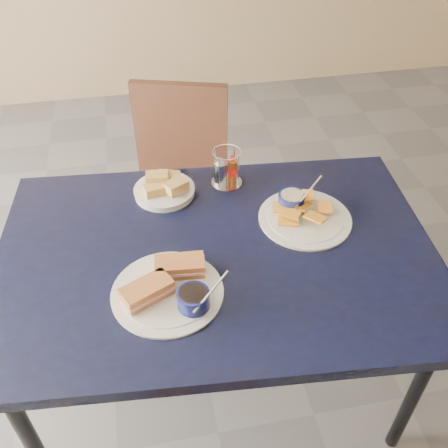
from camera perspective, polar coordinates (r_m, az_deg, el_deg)
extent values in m
plane|color=#56575C|center=(2.17, -2.22, -15.45)|extent=(6.00, 6.00, 0.00)
cube|color=black|center=(1.54, -0.81, -3.62)|extent=(1.42, 1.01, 0.04)
cylinder|color=black|center=(1.80, 21.07, -17.34)|extent=(0.04, 0.04, 0.71)
cylinder|color=black|center=(2.09, -18.62, -6.05)|extent=(0.04, 0.04, 0.71)
cylinder|color=black|center=(2.19, 12.71, -1.88)|extent=(0.04, 0.04, 0.71)
cube|color=black|center=(2.26, -5.37, 3.23)|extent=(0.51, 0.50, 0.04)
cylinder|color=black|center=(2.29, -8.74, -4.14)|extent=(0.04, 0.04, 0.41)
cylinder|color=black|center=(2.31, -0.37, -3.04)|extent=(0.04, 0.04, 0.41)
cylinder|color=black|center=(2.52, -9.31, 0.94)|extent=(0.04, 0.04, 0.41)
cylinder|color=black|center=(2.54, -1.72, 1.90)|extent=(0.04, 0.04, 0.41)
cube|color=black|center=(2.28, -6.31, 10.70)|extent=(0.41, 0.16, 0.44)
cylinder|color=white|center=(1.42, -6.48, -7.76)|extent=(0.32, 0.32, 0.01)
cylinder|color=white|center=(1.41, -6.50, -7.62)|extent=(0.26, 0.26, 0.00)
cube|color=#B97442|center=(1.39, -8.80, -7.56)|extent=(0.16, 0.12, 0.04)
cube|color=tan|center=(1.39, -8.78, -7.68)|extent=(0.16, 0.13, 0.01)
cube|color=#B97442|center=(1.44, -5.07, -4.83)|extent=(0.15, 0.08, 0.04)
cube|color=tan|center=(1.44, -5.06, -4.95)|extent=(0.15, 0.09, 0.01)
cylinder|color=#0B0E3D|center=(1.35, -3.52, -8.56)|extent=(0.09, 0.09, 0.05)
cylinder|color=black|center=(1.34, -3.55, -8.12)|extent=(0.08, 0.08, 0.01)
cylinder|color=silver|center=(1.31, -1.51, -7.73)|extent=(0.11, 0.07, 0.08)
cylinder|color=white|center=(1.65, 9.22, 0.64)|extent=(0.30, 0.30, 0.01)
cylinder|color=white|center=(1.65, 9.24, 0.79)|extent=(0.25, 0.25, 0.00)
cube|color=gold|center=(1.62, 7.36, 0.28)|extent=(0.08, 0.06, 0.02)
cube|color=gold|center=(1.65, 7.34, 1.49)|extent=(0.08, 0.07, 0.01)
cube|color=gold|center=(1.65, 6.71, 1.74)|extent=(0.07, 0.06, 0.02)
cube|color=gold|center=(1.66, 9.02, 1.91)|extent=(0.08, 0.08, 0.02)
cube|color=gold|center=(1.66, 11.41, 1.89)|extent=(0.06, 0.07, 0.01)
cube|color=gold|center=(1.62, 7.56, 1.23)|extent=(0.08, 0.07, 0.01)
cube|color=gold|center=(1.60, 10.39, 0.67)|extent=(0.08, 0.08, 0.01)
cube|color=gold|center=(1.67, 9.11, 2.91)|extent=(0.07, 0.05, 0.03)
cylinder|color=#0B0E3D|center=(1.67, 7.73, 2.67)|extent=(0.09, 0.09, 0.05)
cylinder|color=beige|center=(1.66, 7.78, 3.10)|extent=(0.08, 0.08, 0.01)
cylinder|color=silver|center=(1.64, 9.57, 3.59)|extent=(0.11, 0.07, 0.08)
cylinder|color=white|center=(1.75, -6.82, 3.67)|extent=(0.21, 0.21, 0.02)
cylinder|color=white|center=(1.74, -6.85, 3.94)|extent=(0.17, 0.17, 0.00)
cube|color=tan|center=(1.71, -7.83, 3.92)|extent=(0.08, 0.06, 0.03)
cube|color=tan|center=(1.75, -6.36, 5.26)|extent=(0.09, 0.07, 0.03)
cube|color=tan|center=(1.70, -5.48, 4.33)|extent=(0.09, 0.08, 0.03)
cube|color=tan|center=(1.73, -7.67, 5.22)|extent=(0.08, 0.06, 0.03)
cylinder|color=silver|center=(1.79, 0.31, 4.77)|extent=(0.11, 0.11, 0.01)
cylinder|color=silver|center=(1.78, 1.18, 7.29)|extent=(0.01, 0.01, 0.13)
cylinder|color=silver|center=(1.77, -0.99, 7.05)|extent=(0.01, 0.01, 0.13)
cylinder|color=silver|center=(1.72, -0.58, 5.79)|extent=(0.01, 0.01, 0.13)
cylinder|color=silver|center=(1.73, 1.65, 6.04)|extent=(0.01, 0.01, 0.13)
torus|color=silver|center=(1.71, 0.32, 8.20)|extent=(0.10, 0.10, 0.00)
cylinder|color=silver|center=(1.76, -0.40, 5.87)|extent=(0.05, 0.05, 0.08)
cone|color=silver|center=(1.73, -0.41, 7.32)|extent=(0.04, 0.04, 0.02)
cylinder|color=brown|center=(1.77, 0.98, 6.13)|extent=(0.03, 0.03, 0.08)
cylinder|color=#A30F09|center=(1.77, 0.98, 6.13)|extent=(0.03, 0.03, 0.03)
cylinder|color=#A30F09|center=(1.74, 1.00, 7.51)|extent=(0.02, 0.02, 0.02)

